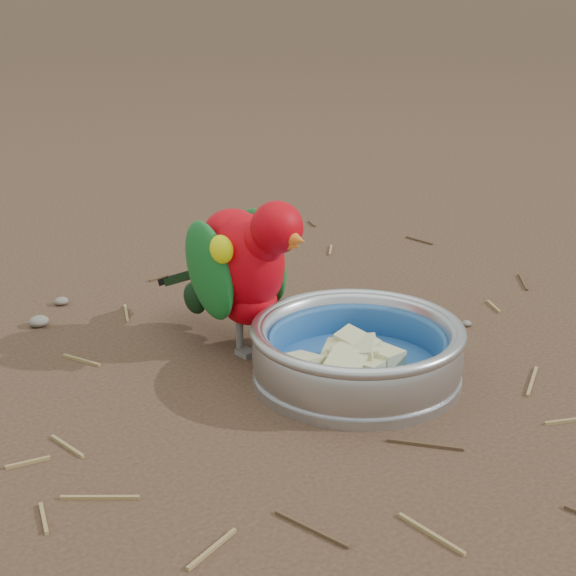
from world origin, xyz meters
TOP-DOWN VIEW (x-y plane):
  - ground at (0.00, 0.00)m, footprint 60.00×60.00m
  - food_bowl at (0.05, -0.05)m, footprint 0.21×0.21m
  - bowl_wall at (0.05, -0.05)m, footprint 0.21×0.21m
  - fruit_wedges at (0.05, -0.05)m, footprint 0.13×0.13m
  - lory_parrot at (0.01, 0.09)m, footprint 0.12×0.22m
  - ground_debris at (-0.03, 0.08)m, footprint 0.90×0.80m

SIDE VIEW (x-z plane):
  - ground at x=0.00m, z-range 0.00..0.00m
  - ground_debris at x=-0.03m, z-range 0.00..0.01m
  - food_bowl at x=0.05m, z-range 0.00..0.02m
  - fruit_wedges at x=0.05m, z-range 0.02..0.05m
  - bowl_wall at x=0.05m, z-range 0.02..0.06m
  - lory_parrot at x=0.01m, z-range 0.00..0.17m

